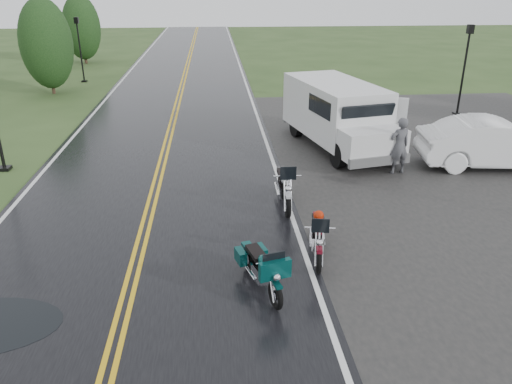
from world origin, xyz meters
The scene contains 13 objects.
ground centered at (0.00, 0.00, 0.00)m, with size 120.00×120.00×0.00m, color #2D471E.
road centered at (0.00, 10.00, 0.02)m, with size 8.00×100.00×0.04m, color black.
parking_pad centered at (11.00, 5.00, 0.01)m, with size 14.00×24.00×0.03m, color black.
motorcycle_red centered at (3.94, -0.26, 0.60)m, with size 0.74×2.04×1.20m, color #560915, non-canonical shape.
motorcycle_teal centered at (2.88, -1.43, 0.58)m, with size 0.71×1.95×1.15m, color #043634, non-canonical shape.
motorcycle_silver centered at (3.67, 2.44, 0.68)m, with size 0.83×2.29×1.35m, color #B2B4BA, non-canonical shape.
van_white centered at (5.90, 6.12, 1.22)m, with size 2.32×6.20×2.43m, color silver, non-canonical shape.
person_at_van centered at (7.67, 5.46, 0.92)m, with size 0.67×0.44×1.83m, color #4A4A4F.
sedan_white centered at (11.06, 5.79, 0.81)m, with size 1.71×4.90×1.61m, color white.
lamp_post_far_left centered at (-6.06, 22.42, 1.91)m, with size 0.33×0.33×3.82m, color black, non-canonical shape.
lamp_post_far_right centered at (13.13, 12.70, 2.03)m, with size 0.35×0.35×4.06m, color black, non-canonical shape.
tree_left_mid centered at (-6.95, 19.09, 2.14)m, with size 2.74×2.74×4.29m, color #1E3D19, non-canonical shape.
tree_left_far centered at (-7.62, 29.91, 2.08)m, with size 2.70×2.70×4.16m, color #1E3D19, non-canonical shape.
Camera 1 is at (1.84, -9.24, 5.83)m, focal length 35.00 mm.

